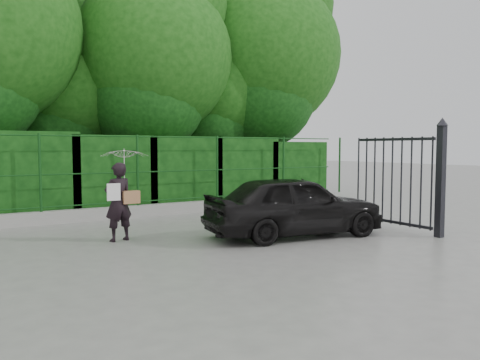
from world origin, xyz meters
TOP-DOWN VIEW (x-y plane):
  - ground at (0.00, 0.00)m, footprint 80.00×80.00m
  - kerb at (0.00, 4.50)m, footprint 14.00×0.25m
  - fence at (0.22, 4.50)m, footprint 14.13×0.06m
  - hedge at (-0.13, 5.50)m, footprint 14.20×1.20m
  - trees at (1.14, 7.74)m, footprint 17.10×6.15m
  - gate at (4.60, -0.72)m, footprint 0.22×2.33m
  - woman at (-0.83, 1.76)m, footprint 0.90×0.91m
  - car at (2.24, 0.40)m, footprint 3.80×1.94m

SIDE VIEW (x-z plane):
  - ground at x=0.00m, z-range 0.00..0.00m
  - kerb at x=0.00m, z-range 0.00..0.30m
  - car at x=2.24m, z-range 0.00..1.24m
  - hedge at x=-0.13m, z-range -0.07..2.17m
  - woman at x=-0.83m, z-range 0.28..2.05m
  - gate at x=4.60m, z-range 0.01..2.37m
  - fence at x=0.22m, z-range 0.30..2.10m
  - trees at x=1.14m, z-range 0.58..8.66m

